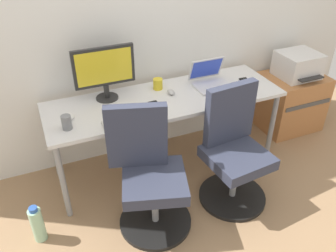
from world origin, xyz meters
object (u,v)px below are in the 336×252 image
(water_bottle_on_floor, at_px, (38,224))
(office_chair_right, at_px, (234,152))
(office_chair_left, at_px, (149,176))
(printer, at_px, (298,65))
(desktop_monitor, at_px, (104,70))
(coffee_mug, at_px, (157,84))
(open_laptop, at_px, (210,79))
(side_cabinet, at_px, (290,102))

(water_bottle_on_floor, bearing_deg, office_chair_right, -4.76)
(office_chair_left, distance_m, printer, 1.94)
(water_bottle_on_floor, xyz_separation_m, desktop_monitor, (0.71, 0.58, 0.81))
(water_bottle_on_floor, height_order, coffee_mug, coffee_mug)
(office_chair_left, bearing_deg, open_laptop, 36.96)
(office_chair_right, bearing_deg, desktop_monitor, 137.80)
(office_chair_left, xyz_separation_m, coffee_mug, (0.35, 0.71, 0.33))
(side_cabinet, xyz_separation_m, desktop_monitor, (-1.89, 0.06, 0.66))
(water_bottle_on_floor, bearing_deg, side_cabinet, 11.42)
(office_chair_right, xyz_separation_m, coffee_mug, (-0.35, 0.70, 0.33))
(office_chair_right, xyz_separation_m, water_bottle_on_floor, (-1.49, 0.12, -0.28))
(office_chair_left, height_order, coffee_mug, office_chair_left)
(desktop_monitor, bearing_deg, water_bottle_on_floor, -140.59)
(office_chair_right, bearing_deg, printer, 30.39)
(open_laptop, bearing_deg, coffee_mug, 166.92)
(water_bottle_on_floor, bearing_deg, printer, 11.40)
(open_laptop, bearing_deg, office_chair_right, -99.63)
(side_cabinet, bearing_deg, open_laptop, -177.17)
(printer, height_order, water_bottle_on_floor, printer)
(office_chair_left, relative_size, side_cabinet, 1.58)
(office_chair_right, height_order, water_bottle_on_floor, office_chair_right)
(desktop_monitor, relative_size, open_laptop, 1.55)
(office_chair_left, bearing_deg, side_cabinet, 19.86)
(desktop_monitor, bearing_deg, office_chair_left, -83.31)
(coffee_mug, bearing_deg, side_cabinet, -2.16)
(office_chair_left, distance_m, coffee_mug, 0.85)
(printer, distance_m, water_bottle_on_floor, 2.71)
(side_cabinet, bearing_deg, printer, -90.00)
(office_chair_right, xyz_separation_m, desktop_monitor, (-0.78, 0.71, 0.53))
(office_chair_left, distance_m, water_bottle_on_floor, 0.85)
(open_laptop, bearing_deg, office_chair_left, -143.04)
(desktop_monitor, distance_m, open_laptop, 0.91)
(office_chair_right, bearing_deg, open_laptop, 80.37)
(office_chair_right, xyz_separation_m, side_cabinet, (1.10, 0.65, -0.13))
(coffee_mug, bearing_deg, desktop_monitor, 179.33)
(office_chair_right, distance_m, printer, 1.31)
(open_laptop, height_order, coffee_mug, open_laptop)
(printer, height_order, desktop_monitor, desktop_monitor)
(side_cabinet, bearing_deg, office_chair_left, -160.14)
(office_chair_right, relative_size, water_bottle_on_floor, 3.03)
(office_chair_left, bearing_deg, coffee_mug, 63.58)
(side_cabinet, xyz_separation_m, coffee_mug, (-1.45, 0.05, 0.46))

